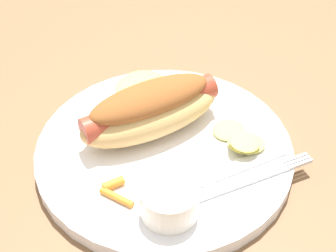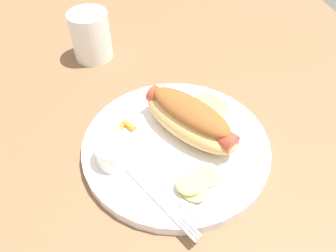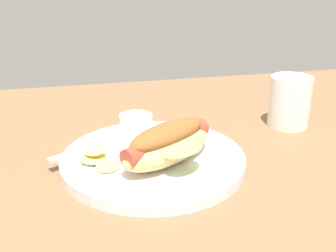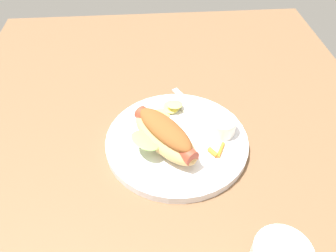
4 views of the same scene
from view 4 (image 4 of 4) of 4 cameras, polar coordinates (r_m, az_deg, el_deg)
name	(u,v)px [view 4 (image 4 of 4)]	position (r cm, az deg, el deg)	size (l,w,h in cm)	color
ground_plane	(172,163)	(63.26, 0.68, -6.25)	(120.00, 90.00, 1.80)	brown
plate	(177,141)	(64.62, 1.49, -2.61)	(27.05, 27.05, 1.60)	white
hot_dog	(164,135)	(60.68, -0.61, -1.49)	(16.83, 14.28, 5.67)	tan
sauce_ramekin	(222,126)	(65.05, 9.07, 0.06)	(5.39, 5.39, 3.14)	white
fork	(195,108)	(70.32, 4.51, 3.03)	(13.42, 8.01, 0.40)	silver
knife	(191,115)	(68.74, 3.93, 1.91)	(14.25, 1.40, 0.36)	silver
chips_pile	(169,109)	(69.19, 0.13, 2.95)	(6.34, 7.63, 1.92)	#D9CF62
carrot_garnish	(217,151)	(61.96, 8.25, -4.20)	(3.52, 3.60, 0.90)	orange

